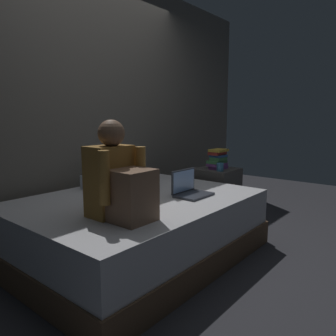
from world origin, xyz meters
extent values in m
plane|color=#2D2D33|center=(0.00, 0.00, 0.00)|extent=(8.00, 8.00, 0.00)
cube|color=slate|center=(0.00, 1.20, 1.35)|extent=(5.60, 0.10, 2.70)
cube|color=brown|center=(-0.20, 0.30, 0.10)|extent=(2.00, 1.50, 0.21)
cube|color=silver|center=(-0.20, 0.30, 0.36)|extent=(1.96, 1.46, 0.31)
cube|color=#474442|center=(1.10, 0.31, 0.30)|extent=(0.44, 0.44, 0.60)
sphere|color=gray|center=(1.10, 0.09, 0.43)|extent=(0.04, 0.04, 0.04)
cube|color=olive|center=(-0.67, 0.09, 0.76)|extent=(0.30, 0.20, 0.48)
sphere|color=brown|center=(-0.67, 0.06, 1.08)|extent=(0.18, 0.18, 0.18)
cube|color=brown|center=(-0.67, -0.13, 0.69)|extent=(0.26, 0.24, 0.34)
cylinder|color=olive|center=(-0.83, -0.05, 0.82)|extent=(0.07, 0.07, 0.34)
cylinder|color=olive|center=(-0.51, -0.05, 0.82)|extent=(0.07, 0.07, 0.34)
cube|color=#333842|center=(0.13, -0.05, 0.53)|extent=(0.32, 0.22, 0.02)
cube|color=#333842|center=(0.13, 0.06, 0.64)|extent=(0.32, 0.01, 0.20)
cube|color=#8CB2EA|center=(0.13, 0.06, 0.64)|extent=(0.29, 0.00, 0.18)
cube|color=silver|center=(-0.04, 0.75, 0.58)|extent=(0.56, 0.36, 0.13)
cube|color=#703D84|center=(1.09, 0.28, 0.62)|extent=(0.21, 0.14, 0.03)
cube|color=#703D84|center=(1.08, 0.29, 0.65)|extent=(0.23, 0.15, 0.03)
cube|color=#387042|center=(1.08, 0.29, 0.68)|extent=(0.22, 0.15, 0.03)
cube|color=#387042|center=(1.07, 0.28, 0.72)|extent=(0.19, 0.12, 0.04)
cube|color=#284C84|center=(1.08, 0.28, 0.75)|extent=(0.18, 0.14, 0.03)
cube|color=#9E2D28|center=(1.08, 0.29, 0.78)|extent=(0.21, 0.13, 0.04)
cube|color=gold|center=(1.08, 0.28, 0.81)|extent=(0.21, 0.15, 0.03)
cylinder|color=teal|center=(0.97, 0.19, 0.64)|extent=(0.08, 0.08, 0.09)
camera|label=1|loc=(-2.08, -1.59, 1.19)|focal=34.55mm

